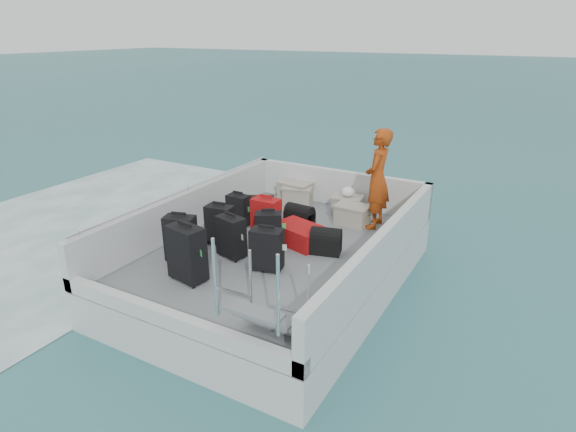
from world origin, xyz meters
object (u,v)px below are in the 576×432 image
suitcase_1 (220,225)px  suitcase_5 (266,217)px  suitcase_2 (239,210)px  crate_1 (298,196)px  suitcase_3 (187,254)px  suitcase_8 (299,235)px  suitcase_7 (268,230)px  suitcase_0 (181,238)px  suitcase_6 (267,250)px  crate_0 (296,192)px  suitcase_4 (231,237)px  crate_3 (352,216)px  crate_2 (347,206)px  passenger (377,179)px

suitcase_1 → suitcase_5: bearing=50.2°
suitcase_2 → crate_1: 1.57m
suitcase_5 → crate_1: suitcase_5 is taller
suitcase_3 → suitcase_8: bearing=77.5°
suitcase_3 → suitcase_7: suitcase_3 is taller
suitcase_0 → suitcase_6: 1.34m
suitcase_1 → crate_0: suitcase_1 is taller
suitcase_2 → crate_0: suitcase_2 is taller
suitcase_4 → suitcase_8: (0.68, 0.93, -0.17)m
crate_3 → suitcase_7: bearing=-117.1°
crate_2 → passenger: 1.03m
crate_1 → suitcase_5: bearing=-80.4°
crate_0 → crate_1: bearing=-47.6°
suitcase_5 → crate_0: (-0.39, 1.76, -0.13)m
suitcase_4 → suitcase_8: 1.16m
suitcase_0 → suitcase_1: size_ratio=1.07×
suitcase_6 → crate_3: bearing=66.8°
suitcase_1 → suitcase_2: bearing=96.8°
suitcase_8 → crate_2: bearing=10.8°
suitcase_1 → suitcase_4: 0.52m
suitcase_4 → suitcase_6: (0.70, -0.10, -0.01)m
suitcase_4 → crate_3: suitcase_4 is taller
suitcase_4 → crate_2: bearing=86.8°
suitcase_7 → suitcase_4: bearing=-149.7°
suitcase_2 → passenger: size_ratio=0.33×
crate_0 → suitcase_1: bearing=-91.3°
suitcase_1 → passenger: size_ratio=0.37×
suitcase_2 → suitcase_3: size_ratio=0.71×
suitcase_0 → suitcase_7: size_ratio=1.20×
suitcase_3 → crate_1: suitcase_3 is taller
suitcase_5 → suitcase_6: suitcase_5 is taller
suitcase_6 → crate_0: size_ratio=1.01×
suitcase_4 → crate_1: (-0.26, 2.62, -0.16)m
suitcase_7 → crate_1: 2.13m
suitcase_5 → crate_2: suitcase_5 is taller
suitcase_7 → passenger: (1.17, 1.67, 0.58)m
suitcase_8 → suitcase_6: bearing=-162.8°
suitcase_8 → suitcase_3: bearing=173.1°
suitcase_4 → suitcase_7: 0.65m
suitcase_1 → suitcase_8: 1.29m
suitcase_3 → passenger: bearing=73.6°
suitcase_0 → suitcase_1: 0.77m
suitcase_5 → suitcase_8: (0.66, -0.05, -0.16)m
suitcase_0 → suitcase_4: bearing=20.1°
passenger → suitcase_0: bearing=-41.4°
suitcase_4 → crate_0: bearing=112.4°
suitcase_7 → crate_2: suitcase_7 is taller
suitcase_2 → crate_3: 2.02m
suitcase_5 → suitcase_8: suitcase_5 is taller
suitcase_1 → suitcase_3: size_ratio=0.82×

